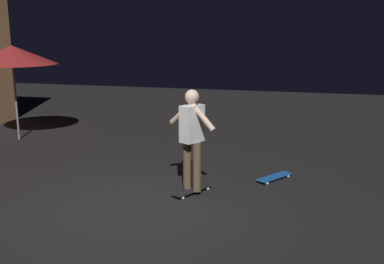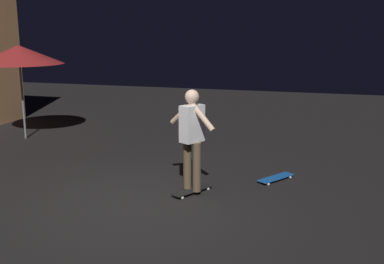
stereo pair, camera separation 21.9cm
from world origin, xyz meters
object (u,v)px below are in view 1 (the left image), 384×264
object	(u,v)px
skateboard_spare	(274,177)
skater	(192,133)
skateboard_ridden	(192,190)
patio_umbrella	(12,55)

from	to	relation	value
skateboard_spare	skater	world-z (taller)	skater
skateboard_ridden	skater	size ratio (longest dim) A/B	0.47
skateboard_ridden	skateboard_spare	world-z (taller)	same
skateboard_ridden	skater	distance (m)	0.98
patio_umbrella	skater	bearing A→B (deg)	-116.89
skateboard_spare	patio_umbrella	bearing A→B (deg)	76.43
skateboard_spare	skater	xyz separation A→B (m)	(-1.05, 1.27, 0.98)
patio_umbrella	skateboard_spare	xyz separation A→B (m)	(-1.54, -6.36, -2.02)
patio_umbrella	skateboard_ridden	distance (m)	6.06
skater	skateboard_ridden	bearing A→B (deg)	90.00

